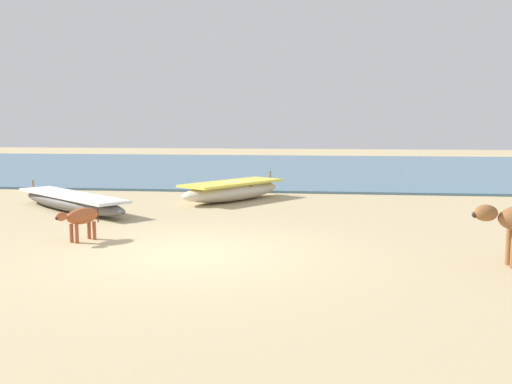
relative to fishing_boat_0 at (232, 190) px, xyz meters
The scene contains 5 objects.
ground 6.87m from the fishing_boat_0, 86.81° to the right, with size 80.00×80.00×0.00m, color tan.
sea_water 11.92m from the fishing_boat_0, 88.17° to the left, with size 60.00×20.00×0.08m, color slate.
fishing_boat_0 is the anchor object (origin of this frame).
fishing_boat_1 4.49m from the fishing_boat_0, 147.86° to the right, with size 4.45×3.82×0.63m.
calf_near_rust 6.35m from the fishing_boat_0, 107.68° to the right, with size 0.63×0.93×0.64m.
Camera 1 is at (2.31, -9.54, 2.26)m, focal length 40.49 mm.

